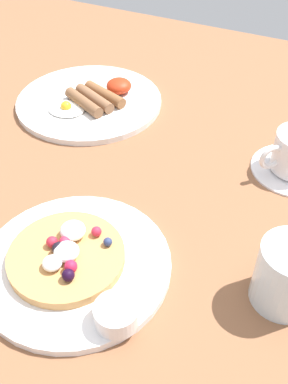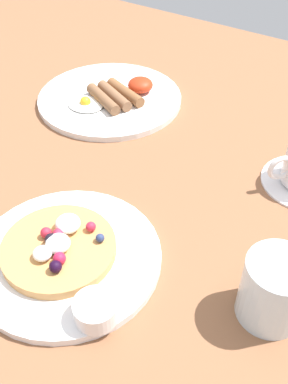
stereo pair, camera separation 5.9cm
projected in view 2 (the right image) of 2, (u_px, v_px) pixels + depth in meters
ground_plane at (108, 213)px, 66.32cm from camera, size 166.85×140.65×3.00cm
pancake_plate at (67, 257)px, 57.47cm from camera, size 24.40×24.40×1.13cm
pancake_with_berries at (59, 246)px, 56.76cm from camera, size 14.81×14.81×3.32cm
syrup_ramekin at (96, 310)px, 49.45cm from camera, size 5.04×5.04×2.59cm
breakfast_plate at (110, 98)px, 86.84cm from camera, size 27.84×27.84×1.12cm
fried_breakfast at (118, 94)px, 85.05cm from camera, size 12.97×15.64×2.89cm
water_glass at (274, 290)px, 49.29cm from camera, size 7.60×7.60×8.53cm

